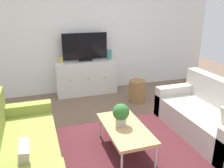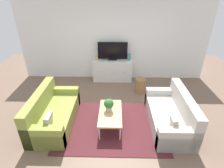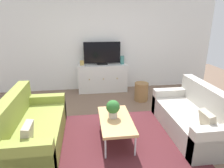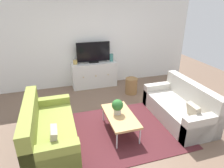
# 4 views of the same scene
# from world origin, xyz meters

# --- Properties ---
(ground_plane) EXTENTS (10.00, 10.00, 0.00)m
(ground_plane) POSITION_xyz_m (0.00, 0.00, 0.00)
(ground_plane) COLOR brown
(wall_back) EXTENTS (6.40, 0.12, 2.70)m
(wall_back) POSITION_xyz_m (0.00, 2.55, 1.35)
(wall_back) COLOR white
(wall_back) RESTS_ON ground_plane
(area_rug) EXTENTS (2.50, 1.90, 0.01)m
(area_rug) POSITION_xyz_m (0.00, -0.15, 0.01)
(area_rug) COLOR #4C1E23
(area_rug) RESTS_ON ground_plane
(couch_left_side) EXTENTS (0.85, 1.75, 0.84)m
(couch_left_side) POSITION_xyz_m (-1.44, -0.10, 0.28)
(couch_left_side) COLOR olive
(couch_left_side) RESTS_ON ground_plane
(couch_right_side) EXTENTS (0.85, 1.75, 0.84)m
(couch_right_side) POSITION_xyz_m (1.44, -0.10, 0.28)
(couch_right_side) COLOR beige
(couch_right_side) RESTS_ON ground_plane
(coffee_table) EXTENTS (0.53, 1.03, 0.39)m
(coffee_table) POSITION_xyz_m (-0.02, -0.15, 0.36)
(coffee_table) COLOR tan
(coffee_table) RESTS_ON ground_plane
(potted_plant) EXTENTS (0.23, 0.23, 0.31)m
(potted_plant) POSITION_xyz_m (-0.06, -0.09, 0.56)
(potted_plant) COLOR #B7B2A8
(potted_plant) RESTS_ON coffee_table
(tv_console) EXTENTS (1.35, 0.47, 0.76)m
(tv_console) POSITION_xyz_m (-0.02, 2.27, 0.38)
(tv_console) COLOR silver
(tv_console) RESTS_ON ground_plane
(flat_screen_tv) EXTENTS (0.99, 0.16, 0.62)m
(flat_screen_tv) POSITION_xyz_m (-0.02, 2.29, 1.07)
(flat_screen_tv) COLOR black
(flat_screen_tv) RESTS_ON tv_console
(glass_vase) EXTENTS (0.11, 0.11, 0.23)m
(glass_vase) POSITION_xyz_m (0.53, 2.27, 0.87)
(glass_vase) COLOR teal
(glass_vase) RESTS_ON tv_console
(mantel_clock) EXTENTS (0.11, 0.07, 0.13)m
(mantel_clock) POSITION_xyz_m (-0.57, 2.27, 0.83)
(mantel_clock) COLOR tan
(mantel_clock) RESTS_ON tv_console
(wicker_basket) EXTENTS (0.34, 0.34, 0.46)m
(wicker_basket) POSITION_xyz_m (0.88, 1.45, 0.23)
(wicker_basket) COLOR olive
(wicker_basket) RESTS_ON ground_plane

